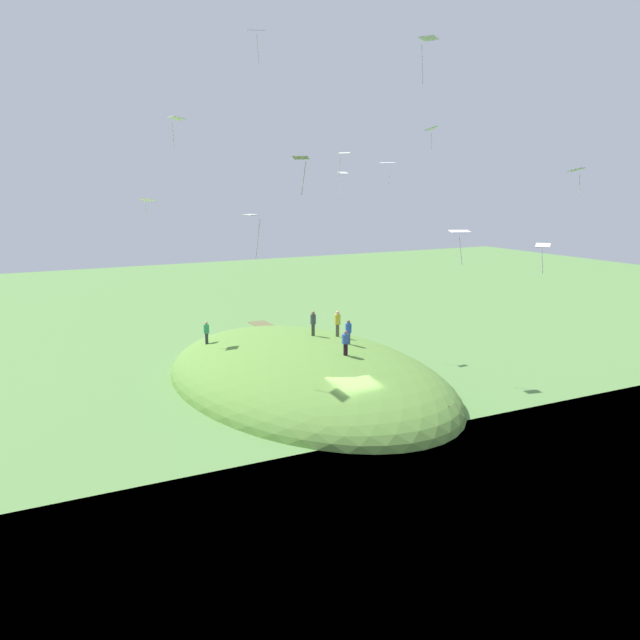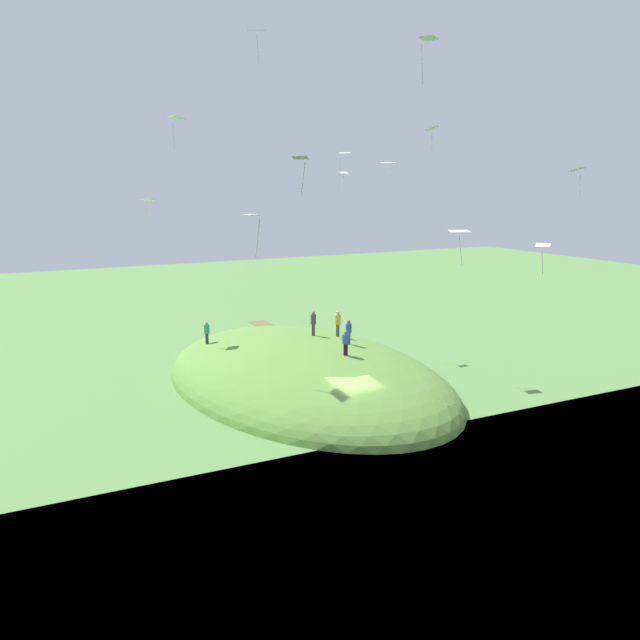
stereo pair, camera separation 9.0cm
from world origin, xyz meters
name	(u,v)px [view 2 (the right image)]	position (x,y,z in m)	size (l,w,h in m)	color
ground_plane	(354,422)	(0.00, 0.00, 0.00)	(160.00, 160.00, 0.00)	#5D8B46
grass_hill	(305,383)	(8.25, -1.02, 0.00)	(27.31, 16.75, 6.11)	#62923C
dirt_path	(280,333)	(23.34, -6.18, 0.02)	(12.35, 1.74, 0.04)	brown
person_with_child	(313,320)	(9.23, -2.22, 4.11)	(0.53, 0.53, 1.73)	#343C32
person_near_shore	(207,330)	(13.94, 3.87, 3.14)	(0.48, 0.48, 1.62)	#2E3236
person_on_hilltop	(346,340)	(3.85, -1.68, 3.84)	(0.60, 0.60, 1.56)	black
person_watching_kites	(349,329)	(6.32, -3.33, 3.91)	(0.48, 0.48, 1.62)	#303634
person_walking_path	(338,320)	(8.80, -3.91, 4.01)	(0.57, 0.57, 1.82)	brown
kite_0	(577,170)	(-2.00, -14.29, 14.15)	(1.24, 1.40, 1.70)	white
kite_1	(428,40)	(-3.61, -1.82, 20.21)	(1.30, 1.35, 2.18)	white
kite_2	(252,219)	(-0.15, 6.13, 11.69)	(0.89, 0.78, 2.20)	silver
kite_4	(256,32)	(4.66, 3.65, 21.53)	(1.03, 1.21, 1.88)	white
kite_5	(460,233)	(-2.88, -4.81, 10.80)	(1.11, 1.31, 1.92)	white
kite_6	(148,201)	(16.21, 7.05, 12.18)	(1.17, 1.16, 1.48)	white
kite_8	(543,247)	(-6.15, -7.64, 10.16)	(0.89, 0.84, 1.53)	white
kite_9	(389,164)	(8.55, -7.73, 14.67)	(0.92, 1.17, 1.76)	white
kite_10	(343,175)	(15.47, -8.13, 13.96)	(0.60, 0.82, 2.06)	white
kite_11	(432,129)	(4.64, -8.39, 16.77)	(1.28, 1.28, 1.55)	white
kite_12	(176,120)	(8.37, 7.18, 17.03)	(1.09, 0.78, 1.82)	silver
kite_13	(301,161)	(-6.19, 6.40, 14.37)	(0.78, 0.80, 1.61)	white
kite_15	(344,155)	(4.68, -1.94, 15.08)	(0.90, 0.86, 1.46)	silver
mooring_post	(447,416)	(-3.13, -4.22, 0.61)	(0.14, 0.14, 1.22)	brown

